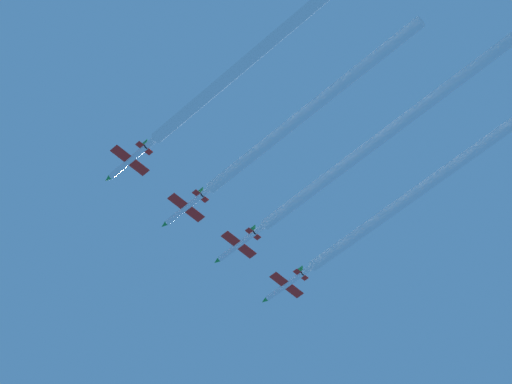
% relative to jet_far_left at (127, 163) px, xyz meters
% --- Properties ---
extents(jet_far_left, '(7.26, 10.58, 2.54)m').
position_rel_jet_far_left_xyz_m(jet_far_left, '(0.00, 0.00, 0.00)').
color(jet_far_left, silver).
extents(jet_inner_left, '(7.26, 10.58, 2.54)m').
position_rel_jet_far_left_xyz_m(jet_inner_left, '(13.36, 0.60, 0.06)').
color(jet_inner_left, silver).
extents(jet_center, '(7.26, 10.58, 2.54)m').
position_rel_jet_far_left_xyz_m(jet_center, '(25.78, 0.33, 0.54)').
color(jet_center, silver).
extents(jet_inner_right, '(7.26, 10.58, 2.54)m').
position_rel_jet_far_left_xyz_m(jet_inner_right, '(38.40, 0.76, 0.34)').
color(jet_inner_right, silver).
extents(smoke_trail_far_left, '(1.96, 56.68, 1.96)m').
position_rel_jet_far_left_xyz_m(smoke_trail_far_left, '(0.00, -33.20, -0.03)').
color(smoke_trail_far_left, white).
extents(smoke_trail_inner_left, '(1.96, 47.32, 1.96)m').
position_rel_jet_far_left_xyz_m(smoke_trail_inner_left, '(13.36, -27.92, 0.04)').
color(smoke_trail_inner_left, white).
extents(smoke_trail_center, '(1.96, 59.36, 1.96)m').
position_rel_jet_far_left_xyz_m(smoke_trail_center, '(25.78, -34.21, 0.51)').
color(smoke_trail_center, white).
extents(smoke_trail_inner_right, '(1.96, 57.12, 1.96)m').
position_rel_jet_far_left_xyz_m(smoke_trail_inner_right, '(38.40, -32.66, 0.32)').
color(smoke_trail_inner_right, white).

